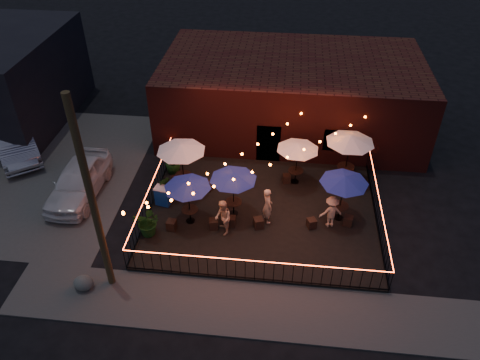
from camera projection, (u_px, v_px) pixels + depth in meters
The scene contains 38 objects.
ground at pixel (258, 245), 19.45m from camera, with size 110.00×110.00×0.00m, color black.
patio at pixel (262, 212), 20.99m from camera, with size 10.00×8.00×0.15m, color black.
sidewalk at pixel (251, 309), 16.86m from camera, with size 18.00×2.50×0.05m, color #43423E.
parking_lot at pixel (29, 170), 23.67m from camera, with size 11.00×12.00×0.02m, color #43423E.
brick_building at pixel (291, 94), 26.07m from camera, with size 14.00×8.00×4.00m.
utility_pole at pixel (92, 202), 15.45m from camera, with size 0.26×0.26×8.00m, color #392B17.
fence_front at pixel (255, 271), 17.47m from camera, with size 10.00×0.04×1.04m.
fence_left at pixel (152, 195), 21.07m from camera, with size 0.04×8.00×1.04m.
fence_right at pixel (378, 211), 20.20m from camera, with size 0.04×8.00×1.04m.
festoon_lights at pixel (239, 171), 19.37m from camera, with size 10.02×8.72×1.32m.
cafe_table_0 at pixel (187, 185), 19.22m from camera, with size 1.99×1.99×2.19m.
cafe_table_1 at pixel (181, 148), 20.92m from camera, with size 2.81×2.81×2.48m.
cafe_table_2 at pixel (233, 177), 19.59m from camera, with size 2.57×2.57×2.24m.
cafe_table_3 at pixel (298, 147), 21.46m from camera, with size 2.53×2.53×2.20m.
cafe_table_4 at pixel (344, 180), 19.35m from camera, with size 2.06×2.06×2.27m.
cafe_table_5 at pixel (350, 140), 21.44m from camera, with size 2.94×2.94×2.51m.
bistro_chair_0 at pixel (172, 225), 19.89m from camera, with size 0.38×0.38×0.45m, color black.
bistro_chair_1 at pixel (214, 224), 19.95m from camera, with size 0.38×0.38×0.45m, color black.
bistro_chair_2 at pixel (174, 180), 22.43m from camera, with size 0.34×0.34×0.41m, color black.
bistro_chair_3 at pixel (208, 186), 22.09m from camera, with size 0.36×0.36×0.42m, color black.
bistro_chair_4 at pixel (231, 221), 20.09m from camera, with size 0.37×0.37×0.43m, color black.
bistro_chair_5 at pixel (258, 223), 19.99m from camera, with size 0.39×0.39×0.46m, color black.
bistro_chair_6 at pixel (249, 181), 22.35m from camera, with size 0.36×0.36×0.43m, color black.
bistro_chair_7 at pixel (287, 179), 22.53m from camera, with size 0.36×0.36×0.43m, color black.
bistro_chair_8 at pixel (312, 223), 19.99m from camera, with size 0.36×0.36×0.43m, color black.
bistro_chair_9 at pixel (348, 221), 20.12m from camera, with size 0.37×0.37×0.43m, color black.
bistro_chair_10 at pixel (327, 180), 22.36m from camera, with size 0.42×0.42×0.49m, color black.
bistro_chair_11 at pixel (353, 188), 21.92m from camera, with size 0.39×0.39×0.46m, color black.
patron_a at pixel (267, 206), 19.92m from camera, with size 0.63×0.41×1.73m, color tan.
patron_b at pixel (223, 218), 19.36m from camera, with size 0.80×0.63×1.65m, color tan.
patron_c at pixel (331, 212), 19.75m from camera, with size 0.99×0.57×1.53m, color tan.
potted_shrub_a at pixel (149, 222), 19.40m from camera, with size 1.16×1.01×1.29m, color #193610.
potted_shrub_b at pixel (163, 187), 21.32m from camera, with size 0.69×0.55×1.25m, color #12360A.
potted_shrub_c at pixel (173, 160), 22.92m from camera, with size 0.77×0.77×1.38m, color #0B3A0C.
cooler at pixel (163, 196), 21.09m from camera, with size 0.77×0.62×0.91m.
boulder at pixel (83, 283), 17.44m from camera, with size 0.82×0.70×0.64m, color #4D4E48.
car_white at pixel (79, 181), 21.67m from camera, with size 1.89×4.70×1.60m, color white.
car_silver at pixel (14, 140), 24.42m from camera, with size 1.80×5.15×1.70m, color #A0A0A7.
Camera 1 is at (0.76, -13.86, 13.92)m, focal length 35.00 mm.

